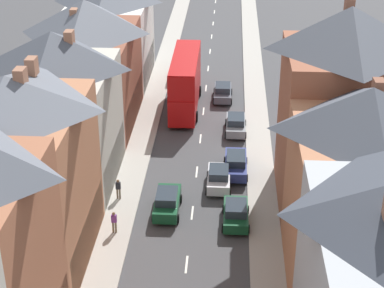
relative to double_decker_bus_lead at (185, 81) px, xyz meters
The scene contains 15 objects.
pavement_left 6.35m from the double_decker_bus_lead, 125.09° to the right, with size 2.20×104.00×0.14m, color #A8A399.
pavement_right 8.79m from the double_decker_bus_lead, 34.14° to the right, with size 2.20×104.00×0.14m, color #A8A399.
centre_line_dashes 7.47m from the double_decker_bus_lead, 74.86° to the right, with size 0.14×97.80×0.01m.
terrace_row_left 24.40m from the double_decker_bus_lead, 110.27° to the right, with size 8.00×68.50×14.10m.
terrace_row_right 33.86m from the double_decker_bus_lead, 69.15° to the right, with size 8.00×42.21×14.53m.
double_decker_bus_lead is the anchor object (origin of this frame).
car_near_silver 18.77m from the double_decker_bus_lead, 89.97° to the right, with size 1.90×4.25×1.70m.
car_parked_left_a 7.39m from the double_decker_bus_lead, 46.39° to the right, with size 1.90×4.25×1.65m.
car_parked_right_a 4.78m from the double_decker_bus_lead, 33.74° to the left, with size 1.90×4.25×1.62m.
car_mid_black 13.69m from the double_decker_bus_lead, 68.76° to the right, with size 1.90×4.55×1.69m.
car_parked_left_b 20.49m from the double_decker_bus_lead, 76.07° to the right, with size 1.90×3.89×1.63m.
car_mid_white 7.95m from the double_decker_bus_lead, 99.65° to the left, with size 1.90×4.54×1.67m.
car_far_grey 15.50m from the double_decker_bus_lead, 76.42° to the right, with size 1.90×3.89×1.68m.
pedestrian_mid_right 21.95m from the double_decker_bus_lead, 98.67° to the right, with size 0.36×0.22×1.61m.
pedestrian_far_left 17.78m from the double_decker_bus_lead, 102.17° to the right, with size 0.36×0.22×1.61m.
Camera 1 is at (2.34, -14.75, 25.22)m, focal length 60.00 mm.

